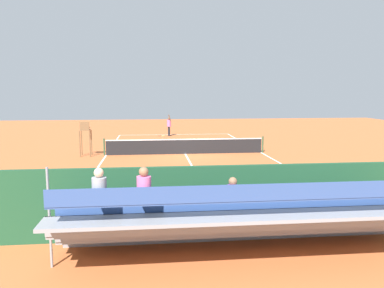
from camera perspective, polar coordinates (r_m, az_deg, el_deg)
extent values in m
plane|color=#BC6033|center=(24.56, -1.01, -1.49)|extent=(60.00, 60.00, 0.00)
cube|color=white|center=(35.43, -2.63, 1.43)|extent=(10.00, 0.10, 0.01)
cube|color=white|center=(13.91, 3.17, -8.90)|extent=(10.00, 0.10, 0.01)
cube|color=white|center=(25.50, 10.25, -1.26)|extent=(0.10, 22.00, 0.01)
cube|color=white|center=(24.62, -12.68, -1.65)|extent=(0.10, 22.00, 0.01)
cube|color=white|center=(30.52, -2.05, 0.38)|extent=(7.50, 0.10, 0.01)
cube|color=white|center=(18.65, 0.68, -4.51)|extent=(7.50, 0.10, 0.01)
cube|color=white|center=(24.56, -1.01, -1.48)|extent=(0.10, 12.10, 0.01)
cube|color=white|center=(35.43, -2.63, 1.43)|extent=(0.10, 0.30, 0.01)
cube|color=black|center=(24.49, -1.01, -0.44)|extent=(10.00, 0.02, 0.91)
cube|color=white|center=(24.42, -1.02, 0.69)|extent=(10.00, 0.04, 0.06)
cylinder|color=#2D5133|center=(25.45, 10.50, -0.07)|extent=(0.10, 0.10, 1.07)
cylinder|color=#2D5133|center=(24.55, -12.95, -0.43)|extent=(0.10, 0.10, 1.07)
cube|color=#1E4C2D|center=(10.80, 5.83, -8.40)|extent=(18.00, 0.16, 2.00)
cube|color=gray|center=(10.72, 6.17, -12.90)|extent=(9.00, 0.10, 0.45)
cube|color=gray|center=(10.34, 6.61, -12.62)|extent=(9.00, 0.80, 0.08)
cube|color=gray|center=(10.75, 6.13, -12.84)|extent=(9.00, 0.04, 0.45)
cube|color=#335193|center=(10.10, 6.77, -10.59)|extent=(8.60, 0.36, 0.04)
cube|color=#335193|center=(9.87, 7.03, -9.81)|extent=(8.60, 0.03, 0.36)
cube|color=gray|center=(9.45, 7.74, -11.74)|extent=(9.00, 0.80, 0.08)
cube|color=gray|center=(9.86, 7.18, -12.02)|extent=(9.00, 0.04, 0.45)
cube|color=#335193|center=(9.23, 7.94, -9.49)|extent=(8.60, 0.36, 0.04)
cube|color=#335193|center=(9.00, 8.25, -8.61)|extent=(8.60, 0.03, 0.36)
cube|color=gray|center=(8.57, 9.11, -10.67)|extent=(9.00, 0.80, 0.08)
cube|color=gray|center=(8.98, 8.43, -11.03)|extent=(9.00, 0.04, 0.45)
cube|color=#335193|center=(8.36, 9.35, -8.15)|extent=(8.60, 0.36, 0.04)
cube|color=#335193|center=(8.14, 9.73, -7.15)|extent=(8.60, 0.03, 0.36)
cylinder|color=gray|center=(9.38, -20.47, -10.31)|extent=(0.06, 0.06, 2.35)
cube|color=#2D2D33|center=(8.28, -13.48, -8.13)|extent=(0.32, 0.40, 0.12)
cylinder|color=#9399A3|center=(8.09, -13.65, -6.42)|extent=(0.30, 0.30, 0.45)
sphere|color=beige|center=(8.02, -13.73, -4.17)|extent=(0.20, 0.20, 0.20)
cube|color=#2D2D33|center=(8.22, -7.13, -8.10)|extent=(0.32, 0.40, 0.12)
cylinder|color=pink|center=(8.03, -7.17, -6.38)|extent=(0.30, 0.30, 0.45)
sphere|color=#8C6647|center=(7.95, -7.21, -4.11)|extent=(0.20, 0.20, 0.20)
cube|color=#2D2D33|center=(10.04, -1.61, -10.41)|extent=(0.32, 0.40, 0.12)
cylinder|color=orange|center=(9.84, -1.56, -9.06)|extent=(0.30, 0.30, 0.45)
sphere|color=brown|center=(9.75, -1.57, -7.23)|extent=(0.20, 0.20, 0.20)
cube|color=#2D2D33|center=(9.31, 5.88, -9.04)|extent=(0.32, 0.40, 0.12)
cylinder|color=purple|center=(9.11, 6.07, -7.54)|extent=(0.30, 0.30, 0.45)
sphere|color=#8C6647|center=(9.03, 6.10, -5.56)|extent=(0.20, 0.20, 0.20)
cylinder|color=brown|center=(24.79, -14.77, 0.21)|extent=(0.07, 0.07, 1.60)
cylinder|color=brown|center=(24.88, -16.13, 0.19)|extent=(0.07, 0.07, 1.60)
cylinder|color=brown|center=(24.20, -14.97, 0.02)|extent=(0.07, 0.07, 1.60)
cylinder|color=brown|center=(24.30, -16.37, 0.00)|extent=(0.07, 0.07, 1.60)
cube|color=brown|center=(24.44, -15.63, 2.03)|extent=(0.56, 0.56, 0.06)
cube|color=brown|center=(24.18, -15.75, 2.61)|extent=(0.56, 0.06, 0.48)
cube|color=brown|center=(24.39, -15.04, 2.39)|extent=(0.04, 0.48, 0.04)
cube|color=brown|center=(24.47, -16.25, 2.37)|extent=(0.04, 0.48, 0.04)
cube|color=#234C2D|center=(12.71, 19.48, -8.89)|extent=(1.80, 0.40, 0.05)
cylinder|color=#234C2D|center=(13.11, 22.43, -9.55)|extent=(0.06, 0.06, 0.45)
cylinder|color=#234C2D|center=(12.47, 16.27, -10.15)|extent=(0.06, 0.06, 0.45)
cube|color=#234C2D|center=(12.47, 19.90, -7.79)|extent=(1.80, 0.04, 0.36)
cube|color=#B22D2D|center=(12.01, 12.70, -10.96)|extent=(0.90, 0.36, 0.36)
cylinder|color=black|center=(34.36, -3.49, 1.93)|extent=(0.14, 0.14, 0.85)
cylinder|color=black|center=(34.15, -3.40, 1.89)|extent=(0.14, 0.14, 0.85)
cylinder|color=pink|center=(34.19, -3.46, 3.12)|extent=(0.43, 0.43, 0.60)
sphere|color=brown|center=(34.15, -3.46, 3.80)|extent=(0.22, 0.22, 0.22)
cylinder|color=brown|center=(33.94, -3.37, 3.93)|extent=(0.26, 0.14, 0.55)
cylinder|color=brown|center=(34.40, -3.55, 3.20)|extent=(0.11, 0.11, 0.50)
cylinder|color=black|center=(34.30, -4.81, 1.21)|extent=(0.28, 0.03, 0.03)
torus|color=#D8CC4C|center=(34.31, -4.36, 1.22)|extent=(0.31, 0.31, 0.02)
cylinder|color=white|center=(34.31, -4.36, 1.22)|extent=(0.25, 0.25, 0.00)
sphere|color=#CCDB33|center=(31.73, -0.40, 0.73)|extent=(0.07, 0.07, 0.07)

